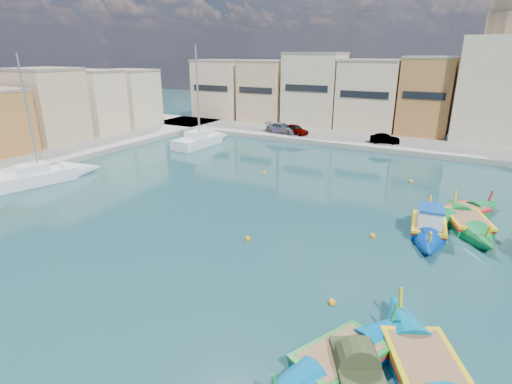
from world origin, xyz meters
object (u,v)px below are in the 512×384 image
Objects in this scene: church_block at (508,73)px; luzzu_cyan_south at (425,371)px; luzzu_turquoise_cabin at (429,227)px; yacht_north at (208,139)px; yacht_midnorth at (207,139)px; tender_near at (356,372)px; luzzu_cyan_mid at (460,214)px; luzzu_blue_south at (340,360)px; yacht_mid at (58,174)px; luzzu_green at (467,224)px.

church_block reaches higher than luzzu_cyan_south.
yacht_north is at bearing 151.73° from luzzu_turquoise_cabin.
yacht_midnorth reaches higher than luzzu_turquoise_cabin.
tender_near is (-4.75, -46.31, -7.97)m from church_block.
luzzu_cyan_mid is at bearing -21.27° from yacht_north.
tender_near is at bearing -33.40° from luzzu_blue_south.
yacht_north is at bearing 80.30° from yacht_mid.
yacht_north is at bearing 132.27° from luzzu_blue_south.
luzzu_cyan_mid is 17.95m from tender_near.
luzzu_blue_south is at bearing -18.77° from yacht_mid.
church_block is 31.22m from luzzu_green.
luzzu_cyan_south is at bearing -91.00° from luzzu_cyan_mid.
luzzu_blue_south is 0.95× the size of luzzu_cyan_south.
luzzu_cyan_mid is 1.64m from luzzu_green.
church_block is at bearing 28.45° from yacht_midnorth.
church_block is 2.21× the size of luzzu_green.
luzzu_cyan_mid is at bearing 79.95° from luzzu_blue_south.
luzzu_green is at bearing 79.96° from tender_near.
church_block is 45.74m from luzzu_cyan_south.
luzzu_cyan_south is 0.70× the size of yacht_north.
luzzu_turquoise_cabin reaches higher than luzzu_cyan_south.
luzzu_cyan_mid is 0.67× the size of yacht_north.
luzzu_cyan_south reaches higher than luzzu_blue_south.
luzzu_cyan_mid is 31.40m from yacht_midnorth.
luzzu_turquoise_cabin reaches higher than luzzu_blue_south.
yacht_north is (-29.63, 12.90, 0.21)m from luzzu_green.
luzzu_blue_south is 2.54× the size of tender_near.
luzzu_cyan_south is at bearing -83.99° from luzzu_turquoise_cabin.
yacht_north reaches higher than luzzu_blue_south.
church_block reaches higher than yacht_midnorth.
yacht_north is at bearing -151.39° from church_block.
luzzu_green is 0.98× the size of luzzu_cyan_south.
yacht_north is (-31.51, -17.18, -7.91)m from church_block.
luzzu_cyan_mid is 31.26m from yacht_north.
luzzu_cyan_mid is (-2.38, -28.52, -8.14)m from church_block.
yacht_north reaches higher than luzzu_cyan_south.
luzzu_green reaches higher than luzzu_blue_south.
luzzu_cyan_mid is 0.73× the size of yacht_mid.
church_block is at bearing 84.14° from tender_near.
luzzu_blue_south is at bearing -161.82° from luzzu_cyan_south.
tender_near is at bearing -95.86° from church_block.
yacht_midnorth reaches higher than tender_near.
luzzu_cyan_mid is at bearing 89.00° from luzzu_cyan_south.
luzzu_green is 16.17m from luzzu_blue_south.
luzzu_turquoise_cabin is 1.03× the size of luzzu_cyan_south.
yacht_north reaches higher than yacht_midnorth.
luzzu_cyan_mid is at bearing 82.40° from tender_near.
luzzu_cyan_south is 0.70× the size of yacht_midnorth.
luzzu_cyan_south is 0.76× the size of yacht_mid.
luzzu_blue_south is at bearing -47.62° from yacht_midnorth.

